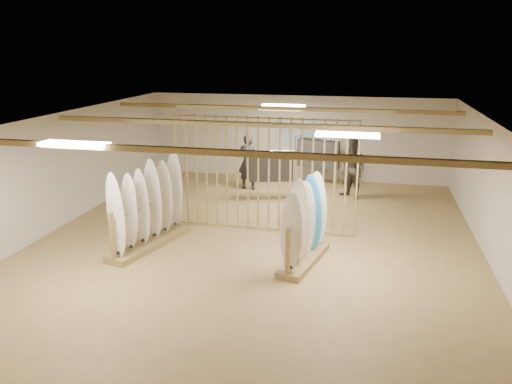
% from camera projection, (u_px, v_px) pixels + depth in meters
% --- Properties ---
extents(floor, '(12.00, 12.00, 0.00)m').
position_uv_depth(floor, '(256.00, 242.00, 11.54)').
color(floor, tan).
rests_on(floor, ground).
extents(ceiling, '(12.00, 12.00, 0.00)m').
position_uv_depth(ceiling, '(256.00, 121.00, 10.76)').
color(ceiling, gray).
rests_on(ceiling, ground).
extents(wall_back, '(12.00, 0.00, 12.00)m').
position_uv_depth(wall_back, '(296.00, 138.00, 16.77)').
color(wall_back, beige).
rests_on(wall_back, ground).
extents(wall_front, '(12.00, 0.00, 12.00)m').
position_uv_depth(wall_front, '(136.00, 322.00, 5.53)').
color(wall_front, beige).
rests_on(wall_front, ground).
extents(wall_left, '(0.00, 12.00, 12.00)m').
position_uv_depth(wall_left, '(57.00, 172.00, 12.22)').
color(wall_left, beige).
rests_on(wall_left, ground).
extents(wall_right, '(0.00, 12.00, 12.00)m').
position_uv_depth(wall_right, '(497.00, 198.00, 10.08)').
color(wall_right, beige).
rests_on(wall_right, ground).
extents(ceiling_slats, '(9.50, 6.12, 0.10)m').
position_uv_depth(ceiling_slats, '(256.00, 125.00, 10.78)').
color(ceiling_slats, olive).
rests_on(ceiling_slats, ground).
extents(light_panels, '(1.20, 0.35, 0.06)m').
position_uv_depth(light_panels, '(256.00, 124.00, 10.77)').
color(light_panels, white).
rests_on(light_panels, ground).
extents(bamboo_partition, '(4.45, 0.05, 2.78)m').
position_uv_depth(bamboo_partition, '(263.00, 175.00, 11.90)').
color(bamboo_partition, '#A28C4F').
rests_on(bamboo_partition, ground).
extents(poster, '(1.40, 0.03, 0.90)m').
position_uv_depth(poster, '(296.00, 132.00, 16.69)').
color(poster, '#3875C4').
rests_on(poster, ground).
extents(rack_left, '(1.12, 2.43, 1.91)m').
position_uv_depth(rack_left, '(148.00, 219.00, 11.09)').
color(rack_left, olive).
rests_on(rack_left, floor).
extents(rack_right, '(0.92, 1.98, 1.83)m').
position_uv_depth(rack_right, '(305.00, 235.00, 10.24)').
color(rack_right, olive).
rests_on(rack_right, floor).
extents(clothing_rack_a, '(1.34, 0.67, 1.48)m').
position_uv_depth(clothing_rack_a, '(271.00, 167.00, 14.61)').
color(clothing_rack_a, silver).
rests_on(clothing_rack_a, floor).
extents(clothing_rack_b, '(1.40, 0.71, 1.55)m').
position_uv_depth(clothing_rack_b, '(318.00, 154.00, 16.13)').
color(clothing_rack_b, silver).
rests_on(clothing_rack_b, floor).
extents(shopper_a, '(0.73, 0.50, 1.98)m').
position_uv_depth(shopper_a, '(248.00, 158.00, 15.56)').
color(shopper_a, '#26252D').
rests_on(shopper_a, floor).
extents(shopper_b, '(1.24, 1.21, 2.02)m').
position_uv_depth(shopper_b, '(353.00, 165.00, 14.57)').
color(shopper_b, '#3A342D').
rests_on(shopper_b, floor).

